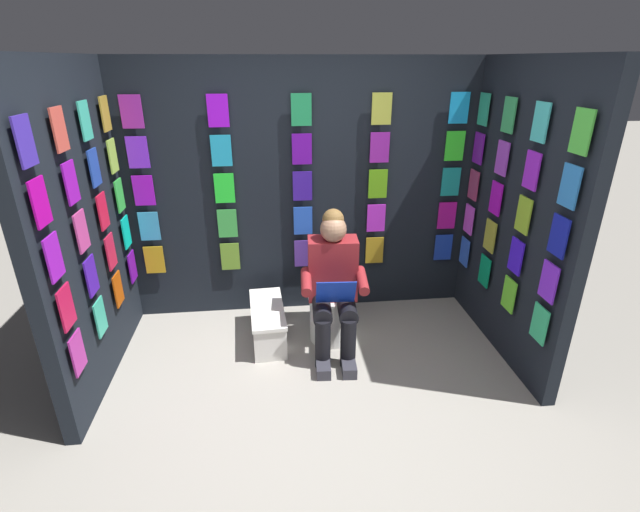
# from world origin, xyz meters

# --- Properties ---
(ground_plane) EXTENTS (30.00, 30.00, 0.00)m
(ground_plane) POSITION_xyz_m (0.00, 0.00, 0.00)
(ground_plane) COLOR #9E998E
(display_wall_back) EXTENTS (3.22, 0.14, 2.30)m
(display_wall_back) POSITION_xyz_m (0.00, -1.68, 1.15)
(display_wall_back) COLOR black
(display_wall_back) RESTS_ON ground
(display_wall_left) EXTENTS (0.14, 1.63, 2.30)m
(display_wall_left) POSITION_xyz_m (-1.61, -0.81, 1.15)
(display_wall_left) COLOR black
(display_wall_left) RESTS_ON ground
(display_wall_right) EXTENTS (0.14, 1.63, 2.30)m
(display_wall_right) POSITION_xyz_m (1.61, -0.81, 1.15)
(display_wall_right) COLOR black
(display_wall_right) RESTS_ON ground
(toilet) EXTENTS (0.42, 0.56, 0.77)m
(toilet) POSITION_xyz_m (-0.20, -1.12, 0.33)
(toilet) COLOR white
(toilet) RESTS_ON ground
(person_reading) EXTENTS (0.54, 0.70, 1.19)m
(person_reading) POSITION_xyz_m (-0.19, -0.89, 0.60)
(person_reading) COLOR maroon
(person_reading) RESTS_ON ground
(comic_longbox_near) EXTENTS (0.32, 0.73, 0.31)m
(comic_longbox_near) POSITION_xyz_m (0.36, -1.08, 0.16)
(comic_longbox_near) COLOR white
(comic_longbox_near) RESTS_ON ground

